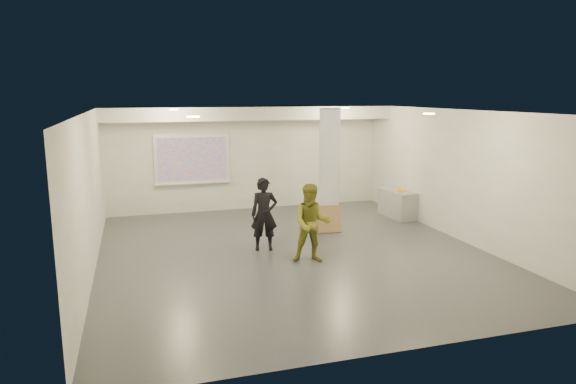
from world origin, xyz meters
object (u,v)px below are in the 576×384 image
object	(u,v)px
credenza	(398,204)
woman	(264,214)
man	(312,223)
column	(329,169)
projection_screen	(192,159)

from	to	relation	value
credenza	woman	xyz separation A→B (m)	(-4.26, -1.88, 0.42)
woman	man	bearing A→B (deg)	-45.47
column	projection_screen	bearing A→B (deg)	139.44
projection_screen	credenza	xyz separation A→B (m)	(5.32, -2.18, -1.16)
projection_screen	credenza	bearing A→B (deg)	-22.26
column	credenza	size ratio (longest dim) A/B	2.36
projection_screen	woman	world-z (taller)	projection_screen
column	projection_screen	size ratio (longest dim) A/B	1.43
column	man	world-z (taller)	column
column	credenza	distance (m)	2.54
column	woman	xyz separation A→B (m)	(-2.04, -1.41, -0.71)
man	woman	bearing A→B (deg)	139.09
projection_screen	woman	bearing A→B (deg)	-75.35
credenza	projection_screen	bearing A→B (deg)	154.72
credenza	woman	size ratio (longest dim) A/B	0.80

